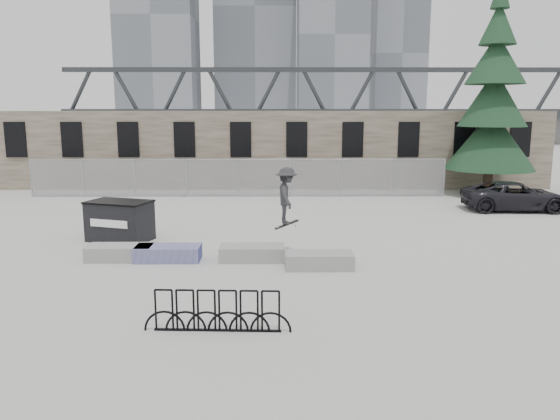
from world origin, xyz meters
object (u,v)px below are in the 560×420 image
Objects in this scene: planter_offset at (319,260)px; bike_rack at (217,311)px; planter_center_right at (252,252)px; planter_far_left at (120,252)px; dumpster at (120,221)px; planter_center_left at (168,253)px; spruce_tree at (493,107)px; skateboarder at (287,196)px; suv at (516,196)px.

bike_rack is at bearing -118.47° from planter_offset.
planter_center_right is at bearing 157.02° from planter_offset.
dumpster is at bearing 105.26° from planter_far_left.
dumpster is at bearing 129.83° from planter_center_left.
planter_far_left is 4.12m from planter_center_right.
bike_rack is at bearing -124.66° from spruce_tree.
planter_center_left is at bearing 93.47° from skateboarder.
suv is at bearing 30.18° from planter_center_left.
bike_rack is (2.10, -5.49, 0.19)m from planter_center_left.
spruce_tree reaches higher than bike_rack.
planter_far_left and planter_center_right have the same top height.
skateboarder reaches higher than dumpster.
skateboarder is at bearing 75.34° from bike_rack.
planter_far_left is 1.51m from planter_center_left.
planter_offset is at bearing -22.98° from planter_center_right.
planter_center_right is (2.60, 0.01, 0.00)m from planter_center_left.
suv is at bearing 27.50° from planter_far_left.
bike_rack is 18.55m from suv.
suv reaches higher than planter_center_right.
dumpster is (-0.70, 2.56, 0.47)m from planter_far_left.
dumpster is 9.21m from bike_rack.
spruce_tree reaches higher than suv.
suv is 13.36m from skateboarder.
skateboarder is (-10.73, -7.84, 1.28)m from suv.
spruce_tree is 5.81× the size of skateboarder.
bike_rack is (4.31, -8.14, -0.28)m from dumpster.
bike_rack is 22.88m from spruce_tree.
suv reaches higher than planter_far_left.
bike_rack is at bearing -95.20° from planter_center_right.
planter_far_left is 0.81× the size of dumpster.
suv is at bearing -58.71° from skateboarder.
planter_offset is at bearing -126.56° from spruce_tree.
spruce_tree is at bearing -2.93° from suv.
planter_offset is 5.28m from bike_rack.
spruce_tree is at bearing -46.83° from skateboarder.
planter_center_left is 4.09m from skateboarder.
planter_center_left is at bearing 123.07° from suv.
spruce_tree is at bearing 55.34° from bike_rack.
dumpster is at bearing -148.81° from spruce_tree.
planter_center_left is 20.26m from spruce_tree.
planter_center_left is at bearing -3.48° from planter_far_left.
bike_rack is at bearing 141.30° from suv.
planter_far_left is 2.69m from dumpster.
dumpster is at bearing 151.26° from planter_center_right.
dumpster reaches higher than suv.
spruce_tree is at bearing 41.13° from planter_center_left.
skateboarder reaches higher than planter_center_right.
planter_center_left is 0.64× the size of bike_rack.
planter_offset is (2.02, -0.86, 0.00)m from planter_center_right.
bike_rack is 0.66× the size of suv.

